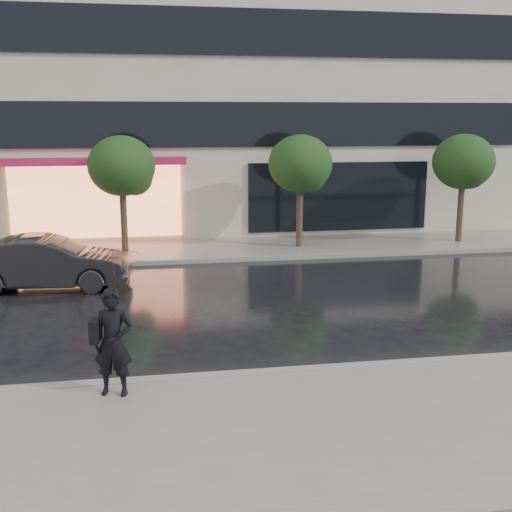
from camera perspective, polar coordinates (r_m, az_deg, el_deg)
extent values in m
plane|color=black|center=(12.59, 1.10, -8.97)|extent=(120.00, 120.00, 0.00)
cube|color=slate|center=(9.67, 4.83, -15.48)|extent=(60.00, 4.50, 0.12)
cube|color=slate|center=(22.35, -3.81, 0.60)|extent=(60.00, 3.50, 0.12)
cube|color=gray|center=(11.65, 2.03, -10.40)|extent=(60.00, 0.25, 0.14)
cube|color=gray|center=(20.64, -3.31, -0.34)|extent=(60.00, 0.25, 0.14)
cube|color=beige|center=(29.95, -5.71, 20.71)|extent=(30.00, 12.00, 18.00)
cube|color=black|center=(23.58, -4.39, 11.58)|extent=(28.00, 0.12, 1.60)
cube|color=black|center=(23.76, -4.52, 19.31)|extent=(28.00, 0.12, 1.60)
cube|color=#FF8C59|center=(23.70, -13.98, 4.71)|extent=(6.00, 0.10, 2.60)
cube|color=#B11B48|center=(23.24, -14.23, 8.15)|extent=(6.40, 0.70, 0.25)
cube|color=black|center=(24.73, 7.37, 5.27)|extent=(7.00, 0.10, 2.60)
cylinder|color=#33261C|center=(21.82, -11.65, 2.87)|extent=(0.22, 0.22, 2.20)
ellipsoid|color=#173414|center=(21.60, -11.87, 7.85)|extent=(2.20, 2.20, 1.98)
sphere|color=#173414|center=(21.82, -10.75, 6.88)|extent=(1.20, 1.20, 1.20)
cylinder|color=#33261C|center=(22.42, 3.88, 3.34)|extent=(0.22, 0.22, 2.20)
ellipsoid|color=#173414|center=(22.21, 3.95, 8.19)|extent=(2.20, 2.20, 1.98)
sphere|color=#173414|center=(22.53, 4.81, 7.21)|extent=(1.20, 1.20, 1.20)
cylinder|color=#33261C|center=(24.52, 17.67, 3.55)|extent=(0.22, 0.22, 2.20)
ellipsoid|color=#173414|center=(24.32, 17.96, 7.98)|extent=(2.20, 2.20, 1.98)
sphere|color=#173414|center=(24.71, 18.52, 7.07)|extent=(1.20, 1.20, 1.20)
imported|color=black|center=(18.15, -18.06, -0.58)|extent=(4.47, 1.83, 1.44)
imported|color=black|center=(10.66, -12.58, -7.51)|extent=(0.73, 0.57, 1.77)
imported|color=#340915|center=(10.32, -12.56, -1.55)|extent=(1.14, 1.16, 0.86)
cylinder|color=black|center=(10.44, -12.44, -4.16)|extent=(0.02, 0.02, 0.89)
cube|color=black|center=(10.61, -14.08, -6.45)|extent=(0.19, 0.35, 0.38)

